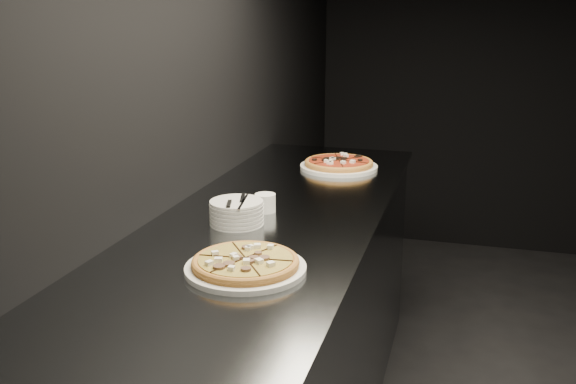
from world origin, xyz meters
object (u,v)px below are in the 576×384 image
(pizza_tomato, at_px, (339,164))
(cutlery, at_px, (237,201))
(ramekin, at_px, (265,202))
(plate_stack, at_px, (237,212))
(pizza_mushroom, at_px, (246,264))
(counter, at_px, (269,340))

(pizza_tomato, height_order, cutlery, cutlery)
(ramekin, bearing_deg, plate_stack, -107.58)
(pizza_mushroom, height_order, plate_stack, plate_stack)
(ramekin, bearing_deg, pizza_mushroom, -77.71)
(pizza_tomato, height_order, ramekin, ramekin)
(pizza_mushroom, distance_m, ramekin, 0.54)
(pizza_tomato, bearing_deg, counter, -96.54)
(plate_stack, bearing_deg, ramekin, 72.42)
(pizza_mushroom, xyz_separation_m, pizza_tomato, (0.00, 1.22, 0.00))
(plate_stack, bearing_deg, counter, 46.74)
(pizza_tomato, distance_m, plate_stack, 0.87)
(plate_stack, relative_size, ramekin, 2.42)
(plate_stack, xyz_separation_m, cutlery, (0.01, -0.01, 0.04))
(counter, height_order, ramekin, ramekin)
(counter, xyz_separation_m, cutlery, (-0.07, -0.10, 0.54))
(pizza_tomato, distance_m, ramekin, 0.71)
(counter, height_order, cutlery, cutlery)
(counter, xyz_separation_m, ramekin, (-0.03, 0.07, 0.49))
(pizza_mushroom, relative_size, plate_stack, 1.87)
(counter, distance_m, pizza_mushroom, 0.67)
(pizza_mushroom, distance_m, cutlery, 0.40)
(ramekin, bearing_deg, counter, -65.58)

